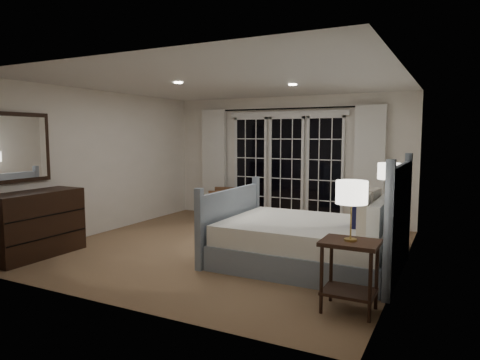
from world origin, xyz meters
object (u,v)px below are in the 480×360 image
at_px(bed, 311,240).
at_px(lamp_left, 352,193).
at_px(nightstand_left, 350,265).
at_px(nightstand_right, 387,221).
at_px(armchair, 228,203).
at_px(lamp_right, 389,172).
at_px(dresser, 36,224).

height_order(bed, lamp_left, bed).
xyz_separation_m(bed, lamp_left, (0.79, -1.26, 0.83)).
relative_size(nightstand_left, nightstand_right, 1.03).
relative_size(nightstand_right, armchair, 0.97).
xyz_separation_m(bed, lamp_right, (0.78, 1.21, 0.85)).
distance_m(bed, armchair, 3.41).
relative_size(nightstand_left, armchair, 1.00).
bearing_deg(dresser, bed, 20.54).
height_order(nightstand_right, lamp_left, lamp_left).
bearing_deg(dresser, nightstand_right, 30.22).
bearing_deg(bed, lamp_left, -57.95).
bearing_deg(nightstand_right, nightstand_left, -89.86).
bearing_deg(dresser, lamp_right, 30.22).
height_order(bed, dresser, bed).
height_order(nightstand_left, armchair, nightstand_left).
relative_size(lamp_right, dresser, 0.48).
distance_m(bed, lamp_left, 1.71).
relative_size(armchair, dresser, 0.54).
xyz_separation_m(nightstand_left, lamp_right, (-0.01, 2.48, 0.72)).
bearing_deg(lamp_right, armchair, 161.90).
bearing_deg(dresser, nightstand_left, 1.30).
xyz_separation_m(lamp_left, lamp_right, (-0.01, 2.48, 0.02)).
xyz_separation_m(armchair, dresser, (-1.12, -3.66, 0.14)).
height_order(nightstand_right, dresser, dresser).
height_order(bed, lamp_right, bed).
xyz_separation_m(lamp_right, armchair, (-3.30, 1.08, -0.87)).
bearing_deg(lamp_right, bed, -122.87).
height_order(nightstand_right, armchair, nightstand_right).
bearing_deg(nightstand_left, dresser, -178.70).
relative_size(bed, nightstand_right, 3.43).
bearing_deg(lamp_left, nightstand_left, 90.00).
bearing_deg(armchair, dresser, -36.39).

